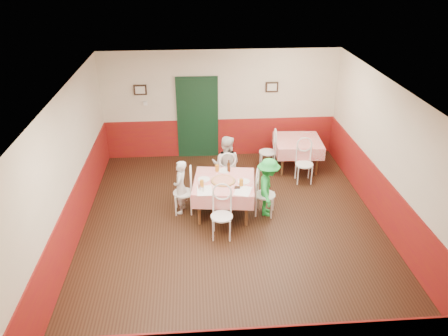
{
  "coord_description": "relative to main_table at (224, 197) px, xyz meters",
  "views": [
    {
      "loc": [
        -0.71,
        -7.18,
        5.02
      ],
      "look_at": [
        -0.13,
        0.6,
        1.05
      ],
      "focal_mm": 35.0,
      "sensor_mm": 36.0,
      "label": 1
    }
  ],
  "objects": [
    {
      "name": "back_wall",
      "position": [
        0.13,
        2.9,
        1.02
      ],
      "size": [
        6.0,
        0.1,
        2.8
      ],
      "primitive_type": "cube",
      "color": "beige",
      "rests_on": "ground"
    },
    {
      "name": "chair_second_a",
      "position": [
        1.24,
        1.97,
        0.08
      ],
      "size": [
        0.44,
        0.44,
        0.9
      ],
      "primitive_type": null,
      "rotation": [
        0.0,
        0.0,
        -1.63
      ],
      "color": "white",
      "rests_on": "ground"
    },
    {
      "name": "left_wall",
      "position": [
        -2.87,
        -0.6,
        1.02
      ],
      "size": [
        0.1,
        7.0,
        2.8
      ],
      "primitive_type": "cube",
      "color": "beige",
      "rests_on": "ground"
    },
    {
      "name": "second_table",
      "position": [
        1.99,
        1.97,
        0.0
      ],
      "size": [
        1.18,
        1.18,
        0.77
      ],
      "primitive_type": "cube",
      "rotation": [
        0.0,
        0.0,
        -0.05
      ],
      "color": "red",
      "rests_on": "ground"
    },
    {
      "name": "plate_left",
      "position": [
        -0.41,
        0.08,
        0.39
      ],
      "size": [
        0.28,
        0.28,
        0.01
      ],
      "primitive_type": "cylinder",
      "rotation": [
        0.0,
        0.0,
        -0.12
      ],
      "color": "white",
      "rests_on": "main_table"
    },
    {
      "name": "right_wall",
      "position": [
        3.13,
        -0.6,
        1.02
      ],
      "size": [
        0.1,
        7.0,
        2.8
      ],
      "primitive_type": "cube",
      "color": "beige",
      "rests_on": "ground"
    },
    {
      "name": "ceiling",
      "position": [
        0.13,
        -0.6,
        2.42
      ],
      "size": [
        7.0,
        7.0,
        0.0
      ],
      "primitive_type": "plane",
      "color": "white",
      "rests_on": "back_wall"
    },
    {
      "name": "diner_right",
      "position": [
        0.89,
        -0.11,
        0.26
      ],
      "size": [
        0.59,
        0.88,
        1.26
      ],
      "primitive_type": "imported",
      "rotation": [
        0.0,
        0.0,
        1.41
      ],
      "color": "gray",
      "rests_on": "ground"
    },
    {
      "name": "thermostat",
      "position": [
        -1.77,
        2.85,
        1.12
      ],
      "size": [
        0.1,
        0.03,
        0.1
      ],
      "primitive_type": "cube",
      "color": "white",
      "rests_on": "back_wall"
    },
    {
      "name": "diner_far",
      "position": [
        0.11,
        0.89,
        0.3
      ],
      "size": [
        0.78,
        0.68,
        1.36
      ],
      "primitive_type": "imported",
      "rotation": [
        0.0,
        0.0,
        2.84
      ],
      "color": "gray",
      "rests_on": "ground"
    },
    {
      "name": "shaker_a",
      "position": [
        -0.5,
        -0.36,
        0.43
      ],
      "size": [
        0.04,
        0.04,
        0.09
      ],
      "primitive_type": "cylinder",
      "rotation": [
        0.0,
        0.0,
        -0.12
      ],
      "color": "silver",
      "rests_on": "main_table"
    },
    {
      "name": "chair_near",
      "position": [
        -0.11,
        -0.84,
        0.08
      ],
      "size": [
        0.46,
        0.46,
        0.9
      ],
      "primitive_type": null,
      "rotation": [
        0.0,
        0.0,
        -0.11
      ],
      "color": "white",
      "rests_on": "ground"
    },
    {
      "name": "chair_second_b",
      "position": [
        1.99,
        1.22,
        0.08
      ],
      "size": [
        0.44,
        0.44,
        0.9
      ],
      "primitive_type": null,
      "rotation": [
        0.0,
        0.0,
        -0.05
      ],
      "color": "white",
      "rests_on": "ground"
    },
    {
      "name": "chair_right",
      "position": [
        0.84,
        -0.11,
        0.08
      ],
      "size": [
        0.52,
        0.52,
        0.9
      ],
      "primitive_type": null,
      "rotation": [
        0.0,
        0.0,
        1.28
      ],
      "color": "white",
      "rests_on": "ground"
    },
    {
      "name": "front_wall",
      "position": [
        0.13,
        -4.1,
        1.02
      ],
      "size": [
        6.0,
        0.1,
        2.8
      ],
      "primitive_type": "cube",
      "color": "beige",
      "rests_on": "ground"
    },
    {
      "name": "wainscot_back",
      "position": [
        0.13,
        2.89,
        0.12
      ],
      "size": [
        6.0,
        0.03,
        1.0
      ],
      "primitive_type": "cube",
      "color": "maroon",
      "rests_on": "ground"
    },
    {
      "name": "plate_right",
      "position": [
        0.39,
        -0.08,
        0.39
      ],
      "size": [
        0.28,
        0.28,
        0.01
      ],
      "primitive_type": "cylinder",
      "rotation": [
        0.0,
        0.0,
        -0.12
      ],
      "color": "white",
      "rests_on": "main_table"
    },
    {
      "name": "picture_left",
      "position": [
        -1.87,
        2.85,
        1.48
      ],
      "size": [
        0.32,
        0.03,
        0.26
      ],
      "primitive_type": "cube",
      "color": "black",
      "rests_on": "back_wall"
    },
    {
      "name": "glass_c",
      "position": [
        -0.11,
        0.43,
        0.46
      ],
      "size": [
        0.09,
        0.09,
        0.15
      ],
      "primitive_type": "cylinder",
      "rotation": [
        0.0,
        0.0,
        -0.12
      ],
      "color": "#BF7219",
      "rests_on": "main_table"
    },
    {
      "name": "beer_bottle",
      "position": [
        0.13,
        0.4,
        0.51
      ],
      "size": [
        0.07,
        0.07,
        0.24
      ],
      "primitive_type": "cylinder",
      "rotation": [
        0.0,
        0.0,
        -0.12
      ],
      "color": "#381C0A",
      "rests_on": "main_table"
    },
    {
      "name": "glass_b",
      "position": [
        0.33,
        -0.24,
        0.46
      ],
      "size": [
        0.09,
        0.09,
        0.15
      ],
      "primitive_type": "cylinder",
      "rotation": [
        0.0,
        0.0,
        -0.12
      ],
      "color": "#BF7219",
      "rests_on": "main_table"
    },
    {
      "name": "chair_far",
      "position": [
        0.11,
        0.84,
        0.08
      ],
      "size": [
        0.47,
        0.47,
        0.9
      ],
      "primitive_type": null,
      "rotation": [
        0.0,
        0.0,
        3.26
      ],
      "color": "white",
      "rests_on": "ground"
    },
    {
      "name": "plate_far",
      "position": [
        0.03,
        0.44,
        0.39
      ],
      "size": [
        0.28,
        0.28,
        0.01
      ],
      "primitive_type": "cylinder",
      "rotation": [
        0.0,
        0.0,
        -0.12
      ],
      "color": "white",
      "rests_on": "main_table"
    },
    {
      "name": "chair_left",
      "position": [
        -0.84,
        0.11,
        0.08
      ],
      "size": [
        0.43,
        0.43,
        0.9
      ],
      "primitive_type": null,
      "rotation": [
        0.0,
        0.0,
        -1.59
      ],
      "color": "white",
      "rests_on": "ground"
    },
    {
      "name": "menu_right",
      "position": [
        0.34,
        -0.44,
        0.39
      ],
      "size": [
        0.41,
        0.48,
        0.0
      ],
      "primitive_type": "cube",
      "rotation": [
        0.0,
        0.0,
        -0.33
      ],
      "color": "white",
      "rests_on": "main_table"
    },
    {
      "name": "main_table",
      "position": [
        0.0,
        0.0,
        0.0
      ],
      "size": [
        1.36,
        1.36,
        0.77
      ],
      "primitive_type": "cube",
      "rotation": [
        0.0,
        0.0,
        -0.12
      ],
      "color": "red",
      "rests_on": "ground"
    },
    {
      "name": "shaker_b",
      "position": [
        -0.44,
        -0.41,
        0.43
      ],
      "size": [
        0.04,
        0.04,
        0.09
      ],
      "primitive_type": "cylinder",
      "rotation": [
        0.0,
        0.0,
        -0.12
      ],
      "color": "silver",
      "rests_on": "main_table"
    },
    {
      "name": "wallet",
      "position": [
        0.24,
        -0.32,
        0.4
      ],
      "size": [
        0.12,
        0.1,
        0.02
      ],
      "primitive_type": "cube",
      "rotation": [
        0.0,
        0.0,
        -0.12
      ],
      "color": "black",
      "rests_on": "main_table"
    },
    {
      "name": "diner_left",
      "position": [
        -0.89,
        0.11,
        0.21
      ],
      "size": [
        0.36,
        0.48,
        1.17
      ],
      "primitive_type": "imported",
      "rotation": [
        0.0,
        0.0,
        -1.78
      ],
      "color": "gray",
      "rests_on": "ground"
    },
    {
      "name": "picture_right",
      "position": [
        1.43,
        2.85,
        1.48
      ],
      "size": [
        0.32,
        0.03,
        0.26
      ],
      "primitive_type": "cube",
      "color": "black",
      "rests_on": "back_wall"
    },
    {
      "name": "shaker_c",
      "position": [
        -0.51,
        -0.28,
        0.43
      ],
      "size": [
        0.04,
        0.04,
        0.09
      ],
      "primitive_type": "cylinder",
      "rotation": [
        0.0,
        0.0,
        -0.12
      ],
      "color": "#B23319",
      "rests_on": "main_table"
    },
    {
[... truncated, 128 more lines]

